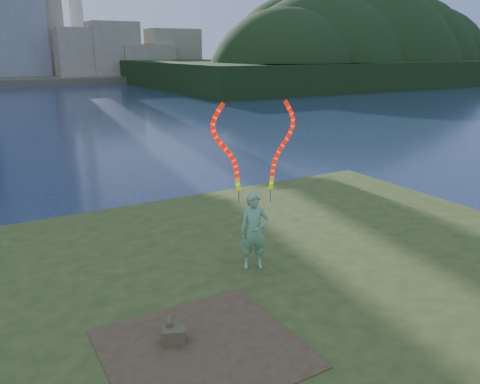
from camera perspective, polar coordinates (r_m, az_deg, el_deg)
ground at (r=12.15m, az=-1.57°, el=-11.05°), size 320.00×320.00×0.00m
grassy_knoll at (r=10.28m, az=4.71°, el=-14.54°), size 20.00×18.00×0.80m
dirt_patch at (r=8.44m, az=-4.59°, el=-18.48°), size 3.20×3.00×0.02m
wooded_hill at (r=95.02m, az=13.42°, el=13.08°), size 78.00×50.00×63.00m
woman_with_ribbons at (r=10.66m, az=1.75°, el=-2.28°), size 1.95×0.87×4.17m
canvas_bag at (r=8.57m, az=-8.10°, el=-16.85°), size 0.46×0.52×0.38m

